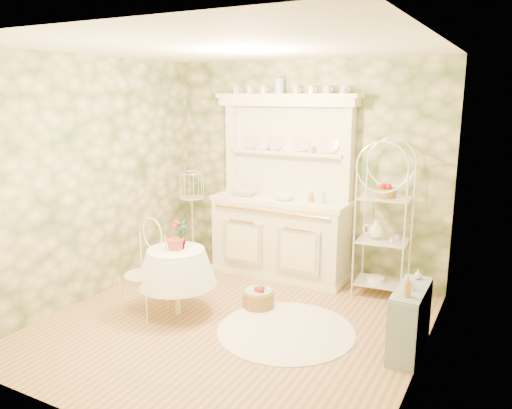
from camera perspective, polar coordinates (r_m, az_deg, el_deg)
The scene contains 22 objects.
floor at distance 5.21m, azimuth -2.67°, elevation -13.52°, with size 3.60×3.60×0.00m, color tan.
ceiling at distance 4.70m, azimuth -3.02°, elevation 17.56°, with size 3.60×3.60×0.00m, color white.
wall_left at distance 5.89m, azimuth -18.04°, elevation 2.76°, with size 3.60×3.60×0.00m, color beige.
wall_right at distance 4.16m, azimuth 18.93°, elevation -1.17°, with size 3.60×3.60×0.00m, color beige.
wall_back at distance 6.36m, azimuth 5.55°, elevation 4.00°, with size 3.60×3.60×0.00m, color beige.
wall_front at distance 3.41m, azimuth -18.66°, elevation -4.12°, with size 3.60×3.60×0.00m, color beige.
kitchen_dresser at distance 6.22m, azimuth 2.82°, elevation 1.94°, with size 1.87×0.61×2.29m, color white.
bakers_rack at distance 5.81m, azimuth 14.40°, elevation -1.66°, with size 0.56×0.40×1.80m, color white.
side_shelf at distance 4.78m, azimuth 17.16°, elevation -12.54°, with size 0.27×0.71×0.61m, color #849AA7.
round_table at distance 5.35m, azimuth -9.04°, elevation -8.42°, with size 0.71×0.71×0.78m, color white.
cafe_chair at distance 5.36m, azimuth -12.73°, elevation -7.88°, with size 0.40×0.40×0.89m, color white.
birdcage_stand at distance 6.87m, azimuth -7.29°, elevation -0.85°, with size 0.33×0.33×1.42m, color white.
floor_basket at distance 5.54m, azimuth 0.27°, elevation -10.54°, with size 0.36×0.36×0.24m, color olive.
lace_rug at distance 5.08m, azimuth 3.45°, elevation -14.18°, with size 1.36×1.36×0.01m, color white.
bowl_floral at distance 6.42m, azimuth -1.31°, elevation 1.12°, with size 0.32×0.32×0.08m, color white.
bowl_white at distance 6.14m, azimuth 3.25°, elevation 0.57°, with size 0.23×0.23×0.07m, color white.
cup_left at distance 6.44m, azimuth 0.92°, elevation 6.49°, with size 0.13×0.13×0.10m, color white.
cup_right at distance 6.17m, azimuth 6.27°, elevation 6.16°, with size 0.09×0.09×0.09m, color white.
potted_geranium at distance 5.21m, azimuth -8.61°, elevation -3.62°, with size 0.16×0.11×0.30m, color #3F7238.
bottle_amber at distance 4.44m, azimuth 16.92°, elevation -9.23°, with size 0.07×0.07×0.18m, color #B27B39.
bottle_blue at distance 4.61m, azimuth 17.34°, elevation -8.82°, with size 0.05×0.05×0.10m, color #9FBED3.
bottle_glass at distance 4.88m, azimuth 18.00°, elevation -7.75°, with size 0.07×0.07×0.09m, color silver.
Camera 1 is at (2.42, -4.01, 2.29)m, focal length 35.00 mm.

